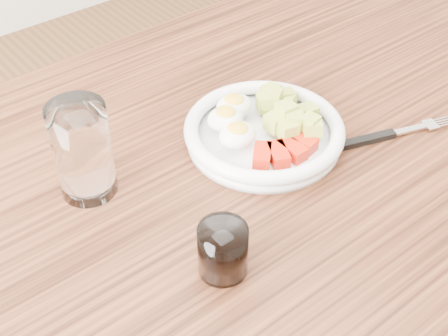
# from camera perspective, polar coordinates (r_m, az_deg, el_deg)

# --- Properties ---
(dining_table) EXTENTS (1.50, 0.90, 0.77)m
(dining_table) POSITION_cam_1_polar(r_m,az_deg,el_deg) (0.95, 0.85, -5.97)
(dining_table) COLOR brown
(dining_table) RESTS_ON ground
(bowl) EXTENTS (0.24, 0.24, 0.06)m
(bowl) POSITION_cam_1_polar(r_m,az_deg,el_deg) (0.94, 3.69, 3.56)
(bowl) COLOR white
(bowl) RESTS_ON dining_table
(fork) EXTENTS (0.21, 0.09, 0.01)m
(fork) POSITION_cam_1_polar(r_m,az_deg,el_deg) (0.98, 14.17, 2.82)
(fork) COLOR black
(fork) RESTS_ON dining_table
(water_glass) EXTENTS (0.08, 0.08, 0.14)m
(water_glass) POSITION_cam_1_polar(r_m,az_deg,el_deg) (0.85, -12.80, 1.56)
(water_glass) COLOR white
(water_glass) RESTS_ON dining_table
(coffee_glass) EXTENTS (0.06, 0.06, 0.07)m
(coffee_glass) POSITION_cam_1_polar(r_m,az_deg,el_deg) (0.75, -0.11, -7.54)
(coffee_glass) COLOR white
(coffee_glass) RESTS_ON dining_table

